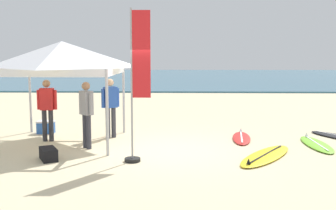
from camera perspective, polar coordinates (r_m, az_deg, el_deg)
ground_plane at (r=10.31m, az=-0.74°, el=-6.38°), size 80.00×80.00×0.00m
sea at (r=43.56m, az=1.03°, el=3.98°), size 80.00×36.00×0.10m
canopy_tent at (r=11.36m, az=-14.58°, el=6.79°), size 3.01×3.01×2.75m
surfboard_yellow at (r=9.93m, az=13.49°, el=-6.88°), size 1.92×2.49×0.19m
surfboard_red at (r=11.86m, az=10.22°, el=-4.53°), size 0.72×1.89×0.19m
surfboard_lime at (r=11.56m, az=19.99°, el=-5.15°), size 0.57×2.10×0.19m
person_grey at (r=10.58m, az=-11.32°, el=-0.72°), size 0.40×0.44×1.71m
person_red at (r=11.73m, az=-16.52°, el=-0.12°), size 0.55×0.23×1.71m
person_blue at (r=11.84m, az=-8.04°, el=0.17°), size 0.47×0.38×1.71m
banner_flag at (r=9.03m, az=-4.37°, el=1.81°), size 0.60×0.36×3.40m
gear_bag_near_tent at (r=9.77m, az=-16.36°, el=-6.59°), size 0.57×0.68×0.28m
cooler_box at (r=13.02m, az=-16.69°, el=-2.96°), size 0.50×0.36×0.39m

